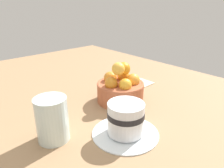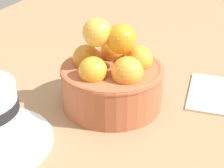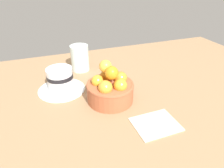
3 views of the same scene
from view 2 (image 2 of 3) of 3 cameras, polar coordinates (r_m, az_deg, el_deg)
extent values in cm
cube|color=#997551|center=(49.94, 0.02, -5.06)|extent=(149.38, 90.36, 3.43)
cylinder|color=#AD5938|center=(47.52, 0.02, -0.33)|extent=(14.34, 14.34, 5.96)
torus|color=#AD5938|center=(46.34, 0.02, 2.47)|extent=(14.54, 14.54, 1.00)
sphere|color=orange|center=(42.91, 2.64, 2.02)|extent=(4.20, 4.20, 4.20)
sphere|color=orange|center=(46.75, 4.60, 4.26)|extent=(3.99, 3.99, 3.99)
sphere|color=orange|center=(49.31, 0.42, 5.67)|extent=(4.15, 4.15, 4.15)
sphere|color=orange|center=(47.32, -4.25, 4.58)|extent=(3.89, 3.89, 3.89)
sphere|color=gold|center=(43.30, -3.31, 2.25)|extent=(3.80, 3.80, 3.80)
sphere|color=orange|center=(44.28, 1.67, 7.82)|extent=(4.01, 4.01, 4.01)
sphere|color=#F7B13C|center=(44.05, -2.59, 8.83)|extent=(3.84, 3.84, 3.84)
cube|color=beige|center=(53.58, 18.15, -1.60)|extent=(12.00, 9.73, 0.60)
camera|label=1|loc=(0.56, -79.03, 10.70)|focal=34.08mm
camera|label=3|loc=(0.44, 85.13, 18.32)|focal=32.05mm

